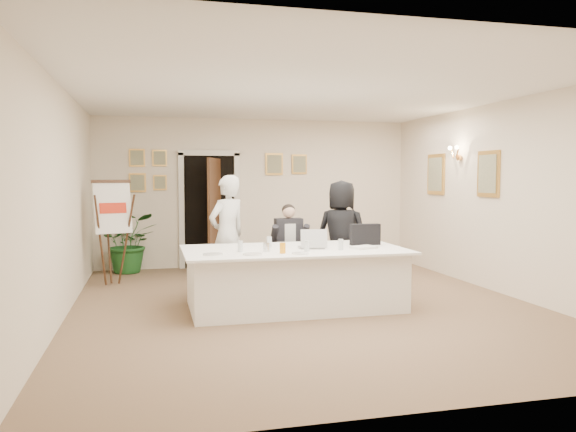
% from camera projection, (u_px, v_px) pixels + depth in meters
% --- Properties ---
extents(floor, '(7.00, 7.00, 0.00)m').
position_uv_depth(floor, '(305.00, 305.00, 7.47)').
color(floor, brown).
rests_on(floor, ground).
extents(ceiling, '(6.00, 7.00, 0.02)m').
position_uv_depth(ceiling, '(305.00, 92.00, 7.27)').
color(ceiling, white).
rests_on(ceiling, wall_back).
extents(wall_back, '(6.00, 0.10, 2.80)m').
position_uv_depth(wall_back, '(256.00, 193.00, 10.76)').
color(wall_back, white).
rests_on(wall_back, floor).
extents(wall_front, '(6.00, 0.10, 2.80)m').
position_uv_depth(wall_front, '(436.00, 220.00, 3.98)').
color(wall_front, white).
rests_on(wall_front, floor).
extents(wall_left, '(0.10, 7.00, 2.80)m').
position_uv_depth(wall_left, '(61.00, 203.00, 6.66)').
color(wall_left, white).
rests_on(wall_left, floor).
extents(wall_right, '(0.10, 7.00, 2.80)m').
position_uv_depth(wall_right, '(505.00, 198.00, 8.08)').
color(wall_right, white).
rests_on(wall_right, floor).
extents(doorway, '(1.14, 0.86, 2.20)m').
position_uv_depth(doorway, '(211.00, 213.00, 10.40)').
color(doorway, black).
rests_on(doorway, floor).
extents(pictures_back_wall, '(3.40, 0.06, 0.80)m').
position_uv_depth(pictures_back_wall, '(214.00, 169.00, 10.51)').
color(pictures_back_wall, gold).
rests_on(pictures_back_wall, wall_back).
extents(pictures_right_wall, '(0.06, 2.20, 0.80)m').
position_uv_depth(pictures_right_wall, '(459.00, 174.00, 9.21)').
color(pictures_right_wall, gold).
rests_on(pictures_right_wall, wall_right).
extents(wall_sconce, '(0.20, 0.30, 0.24)m').
position_uv_depth(wall_sconce, '(456.00, 153.00, 9.17)').
color(wall_sconce, '#D99245').
rests_on(wall_sconce, wall_right).
extents(conference_table, '(2.85, 1.52, 0.78)m').
position_uv_depth(conference_table, '(294.00, 278.00, 7.30)').
color(conference_table, white).
rests_on(conference_table, floor).
extents(seated_man, '(0.65, 0.68, 1.31)m').
position_uv_depth(seated_man, '(289.00, 246.00, 8.52)').
color(seated_man, black).
rests_on(seated_man, floor).
extents(flip_chart, '(0.59, 0.44, 1.62)m').
position_uv_depth(flip_chart, '(112.00, 238.00, 8.77)').
color(flip_chart, '#31220F').
rests_on(flip_chart, floor).
extents(standing_man, '(0.75, 0.69, 1.73)m').
position_uv_depth(standing_man, '(227.00, 235.00, 8.11)').
color(standing_man, silver).
rests_on(standing_man, floor).
extents(standing_woman, '(0.96, 0.89, 1.65)m').
position_uv_depth(standing_woman, '(342.00, 235.00, 8.48)').
color(standing_woman, black).
rests_on(standing_woman, floor).
extents(potted_palm, '(0.98, 0.86, 1.08)m').
position_uv_depth(potted_palm, '(129.00, 242.00, 9.97)').
color(potted_palm, '#1B511E').
rests_on(potted_palm, floor).
extents(laptop, '(0.40, 0.42, 0.28)m').
position_uv_depth(laptop, '(311.00, 237.00, 7.33)').
color(laptop, '#B7BABC').
rests_on(laptop, conference_table).
extents(laptop_bag, '(0.41, 0.12, 0.29)m').
position_uv_depth(laptop_bag, '(365.00, 234.00, 7.66)').
color(laptop_bag, black).
rests_on(laptop_bag, conference_table).
extents(paper_stack, '(0.36, 0.31, 0.03)m').
position_uv_depth(paper_stack, '(364.00, 247.00, 7.28)').
color(paper_stack, white).
rests_on(paper_stack, conference_table).
extents(plate_left, '(0.26, 0.26, 0.01)m').
position_uv_depth(plate_left, '(213.00, 254.00, 6.69)').
color(plate_left, white).
rests_on(plate_left, conference_table).
extents(plate_mid, '(0.27, 0.27, 0.01)m').
position_uv_depth(plate_mid, '(253.00, 254.00, 6.70)').
color(plate_mid, white).
rests_on(plate_mid, conference_table).
extents(plate_near, '(0.22, 0.22, 0.01)m').
position_uv_depth(plate_near, '(300.00, 253.00, 6.77)').
color(plate_near, white).
rests_on(plate_near, conference_table).
extents(glass_a, '(0.07, 0.07, 0.14)m').
position_uv_depth(glass_a, '(240.00, 246.00, 6.95)').
color(glass_a, silver).
rests_on(glass_a, conference_table).
extents(glass_b, '(0.07, 0.07, 0.14)m').
position_uv_depth(glass_b, '(307.00, 246.00, 6.98)').
color(glass_b, silver).
rests_on(glass_b, conference_table).
extents(glass_c, '(0.07, 0.07, 0.14)m').
position_uv_depth(glass_c, '(341.00, 244.00, 7.13)').
color(glass_c, silver).
rests_on(glass_c, conference_table).
extents(glass_d, '(0.08, 0.08, 0.14)m').
position_uv_depth(glass_d, '(269.00, 242.00, 7.43)').
color(glass_d, silver).
rests_on(glass_d, conference_table).
extents(oj_glass, '(0.09, 0.09, 0.13)m').
position_uv_depth(oj_glass, '(283.00, 248.00, 6.82)').
color(oj_glass, '#FF9C15').
rests_on(oj_glass, conference_table).
extents(steel_jug, '(0.10, 0.10, 0.11)m').
position_uv_depth(steel_jug, '(267.00, 247.00, 6.97)').
color(steel_jug, silver).
rests_on(steel_jug, conference_table).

